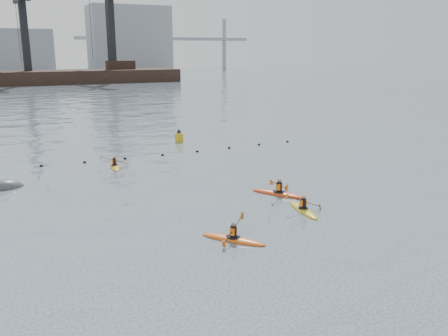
{
  "coord_description": "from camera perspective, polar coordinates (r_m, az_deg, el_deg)",
  "views": [
    {
      "loc": [
        -7.37,
        -12.86,
        8.21
      ],
      "look_at": [
        1.87,
        6.5,
        2.8
      ],
      "focal_mm": 38.0,
      "sensor_mm": 36.0,
      "label": 1
    }
  ],
  "objects": [
    {
      "name": "kayaker_4",
      "position": [
        27.61,
        6.63,
        -3.01
      ],
      "size": [
        2.46,
        3.23,
        1.33
      ],
      "rotation": [
        0.0,
        0.0,
        3.73
      ],
      "color": "#BF3912",
      "rests_on": "ground"
    },
    {
      "name": "kayaker_3",
      "position": [
        34.7,
        -13.03,
        0.25
      ],
      "size": [
        1.96,
        2.88,
        1.04
      ],
      "rotation": [
        0.0,
        0.0,
        -0.1
      ],
      "color": "gold",
      "rests_on": "ground"
    },
    {
      "name": "mooring_buoy",
      "position": [
        31.69,
        -24.49,
        -2.17
      ],
      "size": [
        2.32,
        1.61,
        1.36
      ],
      "primitive_type": "ellipsoid",
      "rotation": [
        0.0,
        0.21,
        0.23
      ],
      "color": "#3E4143",
      "rests_on": "ground"
    },
    {
      "name": "skyline",
      "position": [
        163.42,
        -22.81,
        13.46
      ],
      "size": [
        141.0,
        28.0,
        22.0
      ],
      "color": "gray",
      "rests_on": "ground"
    },
    {
      "name": "barge_pier",
      "position": [
        123.22,
        -22.53,
        10.17
      ],
      "size": [
        72.0,
        19.3,
        29.5
      ],
      "color": "black",
      "rests_on": "ground"
    },
    {
      "name": "ground",
      "position": [
        16.94,
        3.89,
        -14.87
      ],
      "size": [
        400.0,
        400.0,
        0.0
      ],
      "primitive_type": "plane",
      "color": "#333D4A",
      "rests_on": "ground"
    },
    {
      "name": "kayaker_1",
      "position": [
        25.1,
        9.5,
        -4.91
      ],
      "size": [
        2.07,
        3.06,
        1.13
      ],
      "rotation": [
        0.0,
        0.0,
        -0.15
      ],
      "color": "gold",
      "rests_on": "ground"
    },
    {
      "name": "nav_buoy",
      "position": [
        43.29,
        -5.42,
        3.71
      ],
      "size": [
        0.74,
        0.74,
        1.35
      ],
      "color": "#BC9D12",
      "rests_on": "ground"
    },
    {
      "name": "kayaker_0",
      "position": [
        21.09,
        1.13,
        -8.48
      ],
      "size": [
        2.4,
        2.76,
        1.11
      ],
      "rotation": [
        0.0,
        0.0,
        0.68
      ],
      "color": "#CE5513",
      "rests_on": "ground"
    },
    {
      "name": "float_line",
      "position": [
        36.97,
        -14.17,
        0.94
      ],
      "size": [
        33.24,
        0.73,
        0.24
      ],
      "color": "black",
      "rests_on": "ground"
    }
  ]
}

